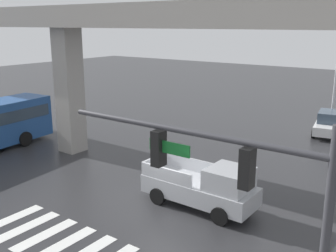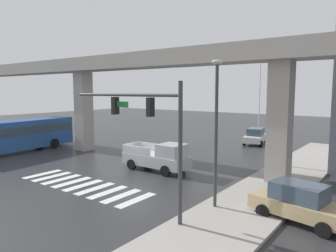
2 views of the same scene
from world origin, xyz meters
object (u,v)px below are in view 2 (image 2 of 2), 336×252
city_bus (19,134)px  sedan_white (255,136)px  street_lamp_near_corner (216,117)px  street_lamp_mid_block (284,107)px  traffic_signal_mast (148,123)px  flagpole (261,84)px  sedan_tan (300,203)px  pickup_truck (159,157)px

city_bus → sedan_white: 24.11m
street_lamp_near_corner → street_lamp_mid_block: size_ratio=1.00×
traffic_signal_mast → street_lamp_mid_block: (1.92, 13.24, 0.17)m
street_lamp_mid_block → flagpole: bearing=118.5°
flagpole → traffic_signal_mast: bearing=-80.7°
sedan_tan → street_lamp_near_corner: size_ratio=0.63×
sedan_tan → street_lamp_mid_block: size_ratio=0.63×
traffic_signal_mast → street_lamp_mid_block: street_lamp_mid_block is taller
sedan_white → traffic_signal_mast: traffic_signal_mast is taller
sedan_white → street_lamp_mid_block: size_ratio=0.63×
pickup_truck → street_lamp_mid_block: street_lamp_mid_block is taller
pickup_truck → flagpole: flagpole is taller
sedan_white → flagpole: bearing=96.3°
sedan_tan → traffic_signal_mast: (-5.63, -3.71, 3.54)m
city_bus → sedan_tan: (25.76, -1.02, -0.87)m
traffic_signal_mast → flagpole: size_ratio=0.57×
pickup_truck → street_lamp_mid_block: bearing=42.6°
traffic_signal_mast → street_lamp_near_corner: street_lamp_near_corner is taller
sedan_white → sedan_tan: same height
pickup_truck → city_bus: size_ratio=0.47×
city_bus → sedan_white: bearing=47.1°
street_lamp_mid_block → traffic_signal_mast: bearing=-98.2°
street_lamp_near_corner → flagpole: flagpole is taller
sedan_white → sedan_tan: (9.36, -18.68, 0.00)m
pickup_truck → city_bus: (-15.23, -2.23, 0.73)m
pickup_truck → traffic_signal_mast: 9.17m
pickup_truck → street_lamp_mid_block: (6.82, 6.28, 3.57)m
pickup_truck → street_lamp_mid_block: 9.93m
pickup_truck → flagpole: 17.89m
sedan_tan → city_bus: bearing=177.7°
pickup_truck → street_lamp_near_corner: street_lamp_near_corner is taller
sedan_tan → street_lamp_mid_block: 10.87m
city_bus → street_lamp_near_corner: bearing=-5.2°
pickup_truck → traffic_signal_mast: bearing=-54.8°
pickup_truck → city_bus: city_bus is taller
pickup_truck → flagpole: size_ratio=0.45×
city_bus → traffic_signal_mast: 20.85m
traffic_signal_mast → street_lamp_near_corner: (1.92, 2.73, 0.17)m
sedan_white → street_lamp_near_corner: 20.78m
street_lamp_near_corner → flagpole: size_ratio=0.63×
sedan_white → street_lamp_near_corner: street_lamp_near_corner is taller
city_bus → sedan_tan: bearing=-2.3°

